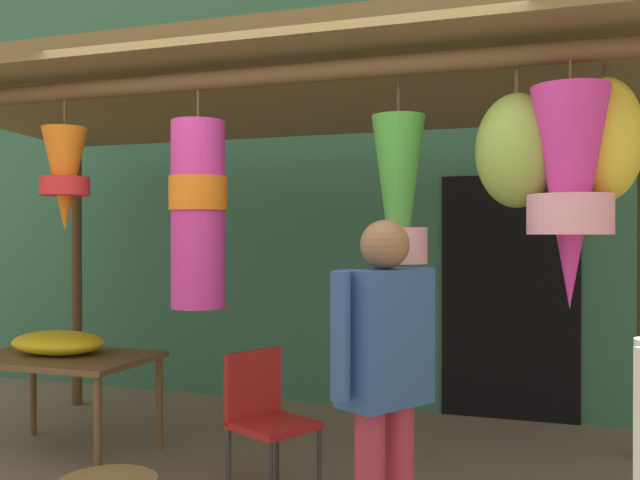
{
  "coord_description": "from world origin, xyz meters",
  "views": [
    {
      "loc": [
        1.36,
        -3.42,
        1.51
      ],
      "look_at": [
        -0.11,
        0.9,
        1.48
      ],
      "focal_mm": 39.16,
      "sensor_mm": 36.0,
      "label": 1
    }
  ],
  "objects_px": {
    "display_table": "(62,366)",
    "flower_heap_on_table": "(59,343)",
    "customer_foreground": "(385,371)",
    "folding_chair": "(265,412)"
  },
  "relations": [
    {
      "from": "display_table",
      "to": "flower_heap_on_table",
      "type": "height_order",
      "value": "flower_heap_on_table"
    },
    {
      "from": "display_table",
      "to": "flower_heap_on_table",
      "type": "relative_size",
      "value": 1.77
    },
    {
      "from": "display_table",
      "to": "flower_heap_on_table",
      "type": "distance_m",
      "value": 0.16
    },
    {
      "from": "flower_heap_on_table",
      "to": "customer_foreground",
      "type": "distance_m",
      "value": 2.74
    },
    {
      "from": "folding_chair",
      "to": "customer_foreground",
      "type": "height_order",
      "value": "customer_foreground"
    },
    {
      "from": "display_table",
      "to": "folding_chair",
      "type": "bearing_deg",
      "value": -9.69
    },
    {
      "from": "display_table",
      "to": "customer_foreground",
      "type": "xyz_separation_m",
      "value": [
        2.5,
        -1.0,
        0.31
      ]
    },
    {
      "from": "folding_chair",
      "to": "customer_foreground",
      "type": "distance_m",
      "value": 1.21
    },
    {
      "from": "flower_heap_on_table",
      "to": "customer_foreground",
      "type": "height_order",
      "value": "customer_foreground"
    },
    {
      "from": "display_table",
      "to": "customer_foreground",
      "type": "distance_m",
      "value": 2.71
    }
  ]
}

